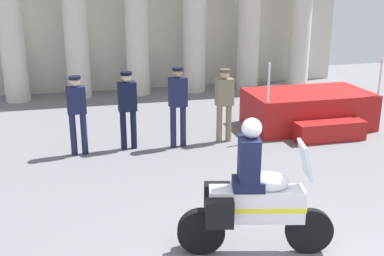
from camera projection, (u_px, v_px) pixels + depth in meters
The scene contains 6 objects.
reviewing_stand at pixel (309, 111), 11.80m from camera, with size 2.97×2.19×1.79m.
officer_in_row_0 at pixel (77, 109), 9.81m from camera, with size 0.39×0.24×1.67m.
officer_in_row_1 at pixel (127, 104), 10.14m from camera, with size 0.39×0.24×1.69m.
officer_in_row_2 at pixel (178, 101), 10.25m from camera, with size 0.39×0.24×1.76m.
officer_in_row_3 at pixel (224, 100), 10.61m from camera, with size 0.39×0.24×1.66m.
motorcycle_with_rider at pixel (251, 199), 6.26m from camera, with size 2.06×0.86×1.90m.
Camera 1 is at (-2.19, -4.20, 3.56)m, focal length 44.77 mm.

